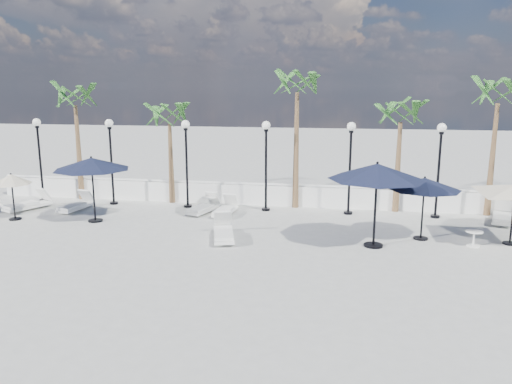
% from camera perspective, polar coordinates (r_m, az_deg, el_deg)
% --- Properties ---
extents(ground, '(100.00, 100.00, 0.00)m').
position_cam_1_polar(ground, '(15.44, -2.55, -7.94)').
color(ground, '#A1A19C').
rests_on(ground, ground).
extents(balustrade, '(26.00, 0.30, 1.01)m').
position_cam_1_polar(balustrade, '(22.41, 1.52, -0.34)').
color(balustrade, white).
rests_on(balustrade, ground).
extents(lamppost_0, '(0.36, 0.36, 3.84)m').
position_cam_1_polar(lamppost_0, '(24.91, -23.55, 4.63)').
color(lamppost_0, black).
rests_on(lamppost_0, ground).
extents(lamppost_1, '(0.36, 0.36, 3.84)m').
position_cam_1_polar(lamppost_1, '(23.18, -16.27, 4.67)').
color(lamppost_1, black).
rests_on(lamppost_1, ground).
extents(lamppost_2, '(0.36, 0.36, 3.84)m').
position_cam_1_polar(lamppost_2, '(21.88, -7.97, 4.62)').
color(lamppost_2, black).
rests_on(lamppost_2, ground).
extents(lamppost_3, '(0.36, 0.36, 3.84)m').
position_cam_1_polar(lamppost_3, '(21.09, 1.15, 4.46)').
color(lamppost_3, black).
rests_on(lamppost_3, ground).
extents(lamppost_4, '(0.36, 0.36, 3.84)m').
position_cam_1_polar(lamppost_4, '(20.86, 10.73, 4.17)').
color(lamppost_4, black).
rests_on(lamppost_4, ground).
extents(lamppost_5, '(0.36, 0.36, 3.84)m').
position_cam_1_polar(lamppost_5, '(21.21, 20.24, 3.76)').
color(lamppost_5, black).
rests_on(lamppost_5, ground).
extents(palm_0, '(2.60, 2.60, 5.50)m').
position_cam_1_polar(palm_0, '(24.67, -19.98, 9.62)').
color(palm_0, brown).
rests_on(palm_0, ground).
extents(palm_1, '(2.60, 2.60, 4.70)m').
position_cam_1_polar(palm_1, '(22.83, -9.87, 8.05)').
color(palm_1, brown).
rests_on(palm_1, ground).
extents(palm_2, '(2.60, 2.60, 6.10)m').
position_cam_1_polar(palm_2, '(21.55, 4.73, 11.58)').
color(palm_2, brown).
rests_on(palm_2, ground).
extents(palm_3, '(2.60, 2.60, 4.90)m').
position_cam_1_polar(palm_3, '(21.64, 16.21, 8.07)').
color(palm_3, brown).
rests_on(palm_3, ground).
extents(palm_4, '(2.60, 2.60, 5.70)m').
position_cam_1_polar(palm_4, '(22.31, 25.93, 9.46)').
color(palm_4, brown).
rests_on(palm_4, ground).
extents(lounger_1, '(1.43, 2.12, 0.76)m').
position_cam_1_polar(lounger_1, '(23.76, -24.61, -1.26)').
color(lounger_1, white).
rests_on(lounger_1, ground).
extents(lounger_2, '(0.87, 1.96, 0.71)m').
position_cam_1_polar(lounger_2, '(22.85, -19.88, -1.42)').
color(lounger_2, white).
rests_on(lounger_2, ground).
extents(lounger_3, '(1.12, 2.00, 0.71)m').
position_cam_1_polar(lounger_3, '(21.22, -5.98, -1.75)').
color(lounger_3, white).
rests_on(lounger_3, ground).
extents(lounger_4, '(1.16, 2.14, 0.77)m').
position_cam_1_polar(lounger_4, '(17.55, -3.74, -4.59)').
color(lounger_4, white).
rests_on(lounger_4, ground).
extents(lounger_5, '(0.75, 1.89, 0.69)m').
position_cam_1_polar(lounger_5, '(20.84, -3.53, -1.98)').
color(lounger_5, white).
rests_on(lounger_5, ground).
extents(lounger_6, '(1.23, 2.14, 0.76)m').
position_cam_1_polar(lounger_6, '(21.93, 26.31, -2.45)').
color(lounger_6, white).
rests_on(lounger_6, ground).
extents(side_table_1, '(0.59, 0.59, 0.58)m').
position_cam_1_polar(side_table_1, '(21.68, -5.36, -1.14)').
color(side_table_1, white).
rests_on(side_table_1, ground).
extents(side_table_2, '(0.55, 0.55, 0.53)m').
position_cam_1_polar(side_table_2, '(18.25, 23.64, -4.74)').
color(side_table_2, white).
rests_on(side_table_2, ground).
extents(parasol_navy_left, '(2.96, 2.96, 2.61)m').
position_cam_1_polar(parasol_navy_left, '(20.39, -18.28, 3.05)').
color(parasol_navy_left, black).
rests_on(parasol_navy_left, ground).
extents(parasol_navy_mid, '(2.50, 2.50, 2.24)m').
position_cam_1_polar(parasol_navy_mid, '(18.06, 18.70, 0.87)').
color(parasol_navy_mid, black).
rests_on(parasol_navy_mid, ground).
extents(parasol_navy_right, '(3.21, 3.21, 2.88)m').
position_cam_1_polar(parasol_navy_right, '(16.69, 13.67, 2.23)').
color(parasol_navy_right, black).
rests_on(parasol_navy_right, ground).
extents(parasol_cream_small, '(1.55, 1.55, 1.90)m').
position_cam_1_polar(parasol_cream_small, '(21.99, -26.18, 1.26)').
color(parasol_cream_small, black).
rests_on(parasol_cream_small, ground).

